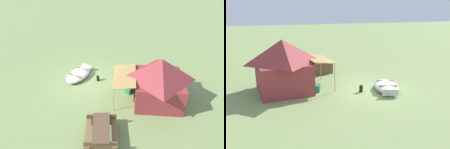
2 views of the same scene
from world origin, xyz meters
TOP-DOWN VIEW (x-y plane):
  - ground_plane at (0.00, 0.00)m, footprint 80.00×80.00m
  - beached_rowboat at (-0.44, -0.89)m, footprint 2.54×1.77m
  - canvas_cabin_tent at (0.76, 4.46)m, footprint 3.29×4.34m
  - picnic_table at (4.22, 2.08)m, footprint 2.17×1.92m
  - cooler_box at (0.40, 2.77)m, footprint 0.62×0.51m
  - fuel_can at (-0.33, 0.52)m, footprint 0.23×0.23m

SIDE VIEW (x-z plane):
  - ground_plane at x=0.00m, z-range 0.00..0.00m
  - cooler_box at x=0.40m, z-range 0.00..0.35m
  - fuel_can at x=-0.33m, z-range 0.00..0.36m
  - beached_rowboat at x=-0.44m, z-range 0.01..0.47m
  - picnic_table at x=4.22m, z-range 0.10..0.89m
  - canvas_cabin_tent at x=0.76m, z-range 0.05..2.85m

